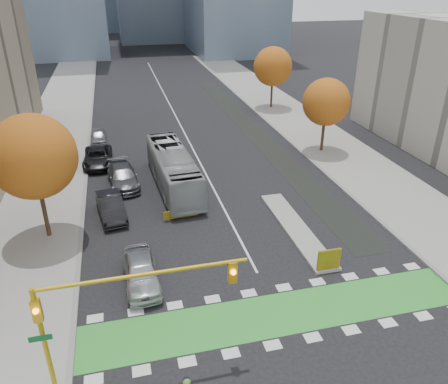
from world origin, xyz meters
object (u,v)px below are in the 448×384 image
tree_west (33,157)px  traffic_signal_west (108,303)px  parked_car_d (98,157)px  bus (173,169)px  tree_east_near (326,102)px  parked_car_c (123,177)px  parked_car_a (141,272)px  tree_east_far (273,67)px  parked_car_b (111,207)px  hazard_board (329,259)px  parked_car_e (98,136)px

tree_west → traffic_signal_west: bearing=-72.0°
traffic_signal_west → parked_car_d: 24.56m
tree_west → parked_car_d: size_ratio=1.57×
tree_west → bus: (9.00, 5.58, -4.05)m
tree_east_near → parked_car_c: size_ratio=1.31×
bus → parked_car_a: 12.47m
tree_east_near → parked_car_c: (-18.96, -3.20, -4.08)m
tree_east_far → parked_car_a: (-19.00, -32.36, -4.44)m
traffic_signal_west → parked_car_b: traffic_signal_west is taller
bus → parked_car_b: size_ratio=2.39×
hazard_board → parked_car_c: (-10.96, 14.60, -0.02)m
tree_west → parked_car_c: tree_west is taller
tree_west → parked_car_a: (5.50, -6.36, -4.81)m
parked_car_c → parked_car_a: bearing=-92.9°
tree_west → parked_car_d: tree_west is taller
tree_east_near → parked_car_e: 22.83m
tree_west → parked_car_a: bearing=-49.2°
tree_east_near → traffic_signal_west: (-19.93, -22.51, -0.83)m
bus → parked_car_a: bus is taller
parked_car_d → parked_car_a: bearing=-80.3°
parked_car_a → parked_car_b: 8.30m
hazard_board → parked_car_c: bearing=126.9°
bus → tree_east_near: bearing=13.1°
hazard_board → tree_east_near: size_ratio=0.20×
tree_east_far → traffic_signal_west: (-20.43, -38.51, -1.21)m
parked_car_a → parked_car_e: 24.40m
parked_car_a → parked_car_e: (-2.50, 24.27, -0.14)m
tree_east_far → parked_car_b: (-20.48, -24.20, -4.47)m
tree_east_far → bus: size_ratio=0.68×
tree_east_far → parked_car_c: tree_east_far is taller
traffic_signal_west → parked_car_a: (1.43, 6.15, -3.23)m
hazard_board → parked_car_a: bearing=172.2°
parked_car_e → parked_car_b: bearing=-88.4°
tree_east_far → parked_car_d: size_ratio=1.46×
tree_east_near → parked_car_d: bearing=175.1°
traffic_signal_west → bus: size_ratio=0.76×
hazard_board → bus: bearing=117.6°
bus → tree_east_far: bearing=49.5°
parked_car_c → parked_car_b: bearing=-106.5°
tree_east_far → bus: tree_east_far is taller
tree_east_far → parked_car_e: bearing=-159.4°
parked_car_d → tree_east_far: bearing=35.3°
tree_west → traffic_signal_west: (4.07, -12.51, -1.58)m
bus → traffic_signal_west: bearing=-108.5°
hazard_board → parked_car_d: (-13.00, 19.60, -0.07)m
hazard_board → tree_east_near: bearing=65.8°
parked_car_e → tree_east_near: bearing=-22.7°
tree_east_near → parked_car_c: tree_east_near is taller
tree_east_far → hazard_board: bearing=-104.1°
tree_west → parked_car_e: (3.00, 17.91, -4.95)m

